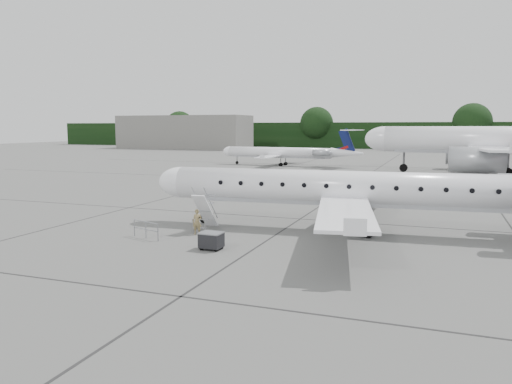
% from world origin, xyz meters
% --- Properties ---
extents(ground, '(320.00, 320.00, 0.00)m').
position_xyz_m(ground, '(0.00, 0.00, 0.00)').
color(ground, slate).
rests_on(ground, ground).
extents(treeline, '(260.00, 4.00, 8.00)m').
position_xyz_m(treeline, '(0.00, 130.00, 4.00)').
color(treeline, black).
rests_on(treeline, ground).
extents(terminal_building, '(40.00, 14.00, 10.00)m').
position_xyz_m(terminal_building, '(-70.00, 110.00, 5.00)').
color(terminal_building, slate).
rests_on(terminal_building, ground).
extents(main_regional_jet, '(31.32, 23.56, 7.66)m').
position_xyz_m(main_regional_jet, '(-1.17, 4.77, 3.83)').
color(main_regional_jet, white).
rests_on(main_regional_jet, ground).
extents(airstair, '(1.01, 2.39, 2.40)m').
position_xyz_m(airstair, '(-10.04, 1.85, 1.20)').
color(airstair, white).
rests_on(airstair, ground).
extents(passenger, '(0.63, 0.47, 1.58)m').
position_xyz_m(passenger, '(-9.95, 0.53, 0.79)').
color(passenger, olive).
rests_on(passenger, ground).
extents(safety_railing, '(2.11, 0.80, 1.00)m').
position_xyz_m(safety_railing, '(-12.31, -1.49, 0.50)').
color(safety_railing, gray).
rests_on(safety_railing, ground).
extents(baggage_cart, '(1.19, 0.98, 1.00)m').
position_xyz_m(baggage_cart, '(-7.51, -2.59, 0.50)').
color(baggage_cart, black).
rests_on(baggage_cart, ground).
extents(bg_narrowbody, '(37.43, 27.20, 13.30)m').
position_xyz_m(bg_narrowbody, '(10.52, 50.07, 6.65)').
color(bg_narrowbody, white).
rests_on(bg_narrowbody, ground).
extents(bg_regional_left, '(25.13, 19.02, 6.25)m').
position_xyz_m(bg_regional_left, '(-22.13, 55.01, 3.12)').
color(bg_regional_left, white).
rests_on(bg_regional_left, ground).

